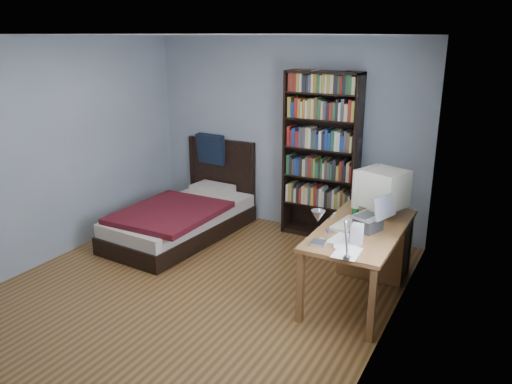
% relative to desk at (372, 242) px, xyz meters
% --- Properties ---
extents(room, '(4.20, 4.24, 2.50)m').
position_rel_desk_xyz_m(room, '(-1.48, -1.04, 0.84)').
color(room, brown).
rests_on(room, ground).
extents(desk, '(0.75, 1.53, 0.73)m').
position_rel_desk_xyz_m(desk, '(0.00, 0.00, 0.00)').
color(desk, brown).
rests_on(desk, floor).
extents(crt_monitor, '(0.53, 0.49, 0.48)m').
position_rel_desk_xyz_m(crt_monitor, '(0.06, 0.05, 0.59)').
color(crt_monitor, beige).
rests_on(crt_monitor, desk).
extents(laptop, '(0.38, 0.35, 0.36)m').
position_rel_desk_xyz_m(laptop, '(0.09, -0.47, 0.42)').
color(laptop, '#2D2D30').
rests_on(laptop, desk).
extents(desk_lamp, '(0.21, 0.46, 0.54)m').
position_rel_desk_xyz_m(desk_lamp, '(-0.00, -1.52, 0.75)').
color(desk_lamp, '#99999E').
rests_on(desk_lamp, desk).
extents(keyboard, '(0.22, 0.44, 0.04)m').
position_rel_desk_xyz_m(keyboard, '(-0.15, -0.44, 0.33)').
color(keyboard, '#BCAF9C').
rests_on(keyboard, desk).
extents(speaker, '(0.10, 0.10, 0.19)m').
position_rel_desk_xyz_m(speaker, '(0.08, -0.85, 0.41)').
color(speaker, gray).
rests_on(speaker, desk).
extents(soda_can, '(0.07, 0.07, 0.12)m').
position_rel_desk_xyz_m(soda_can, '(-0.12, -0.24, 0.38)').
color(soda_can, '#073813').
rests_on(soda_can, desk).
extents(mouse, '(0.07, 0.12, 0.04)m').
position_rel_desk_xyz_m(mouse, '(-0.03, -0.10, 0.33)').
color(mouse, silver).
rests_on(mouse, desk).
extents(phone_silver, '(0.10, 0.11, 0.02)m').
position_rel_desk_xyz_m(phone_silver, '(-0.23, -0.68, 0.33)').
color(phone_silver, '#AFAFB4').
rests_on(phone_silver, desk).
extents(phone_grey, '(0.07, 0.10, 0.02)m').
position_rel_desk_xyz_m(phone_grey, '(-0.23, -0.93, 0.33)').
color(phone_grey, gray).
rests_on(phone_grey, desk).
extents(external_drive, '(0.14, 0.14, 0.03)m').
position_rel_desk_xyz_m(external_drive, '(-0.22, -1.00, 0.33)').
color(external_drive, gray).
rests_on(external_drive, desk).
extents(bookshelf, '(0.94, 0.30, 2.09)m').
position_rel_desk_xyz_m(bookshelf, '(-0.93, 0.90, 0.64)').
color(bookshelf, black).
rests_on(bookshelf, floor).
extents(bed, '(1.16, 2.13, 1.16)m').
position_rel_desk_xyz_m(bed, '(-2.48, 0.10, -0.16)').
color(bed, black).
rests_on(bed, floor).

